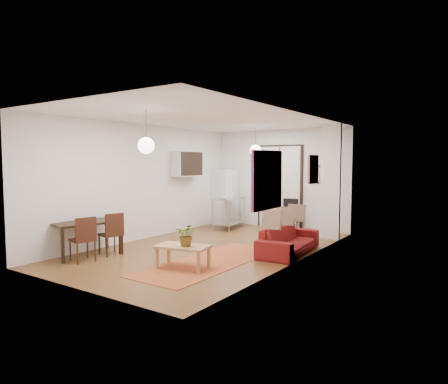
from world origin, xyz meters
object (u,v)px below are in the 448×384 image
Objects in this scene: dining_table at (86,225)px; dining_chair_near at (114,230)px; dining_chair_far at (86,235)px; black_side_chair at (294,211)px; kitchen_counter at (229,209)px; sofa at (289,240)px; coffee_table at (183,248)px; fridge at (225,197)px.

dining_chair_near is (0.35, 0.44, -0.13)m from dining_table.
dining_chair_near is at bearing -165.73° from dining_chair_far.
black_side_chair is at bearing 66.21° from dining_table.
black_side_chair is (2.32, 5.27, -0.09)m from dining_table.
kitchen_counter is 1.40× the size of dining_chair_near.
dining_chair_near and dining_chair_far have the same top height.
sofa is 1.35× the size of dining_table.
dining_chair_near is 0.70m from dining_chair_far.
coffee_table is 4.91m from black_side_chair.
kitchen_counter reaches higher than dining_chair_far.
coffee_table is at bearing 102.03° from dining_chair_near.
dining_table is 1.54× the size of black_side_chair.
coffee_table is at bearing 121.88° from dining_chair_far.
sofa is 1.14× the size of fridge.
black_side_chair reaches higher than dining_chair_near.
dining_table is 1.62× the size of dining_chair_far.
dining_chair_far is at bearing -37.05° from dining_table.
dining_table reaches higher than coffee_table.
dining_table is at bearing 122.34° from sofa.
fridge is at bearing 90.00° from dining_table.
coffee_table is 0.84× the size of kitchen_counter.
coffee_table is at bearing 8.89° from dining_table.
fridge is 1.92× the size of dining_chair_near.
coffee_table is at bearing -75.62° from kitchen_counter.
dining_chair_far is at bearing 14.27° from dining_chair_near.
dining_chair_far is (-0.25, -4.77, -0.07)m from kitchen_counter.
fridge is (-3.41, 2.60, 0.57)m from sofa.
sofa is 2.18× the size of dining_chair_near.
black_side_chair reaches higher than kitchen_counter.
fridge is 1.92× the size of dining_chair_far.
dining_chair_near is at bearing -101.58° from kitchen_counter.
dining_table is 5.76m from black_side_chair.
black_side_chair is at bearing 15.78° from kitchen_counter.
dining_chair_far is at bearing 64.44° from black_side_chair.
fridge is at bearing 47.91° from sofa.
dining_chair_near is 5.22m from black_side_chair.
fridge reaches higher than kitchen_counter.
fridge is 4.76m from dining_chair_near.
kitchen_counter is 4.78m from dining_chair_far.
kitchen_counter reaches higher than dining_table.
dining_table is (-2.31, -0.36, 0.27)m from coffee_table.
dining_table is 0.45m from dining_chair_far.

